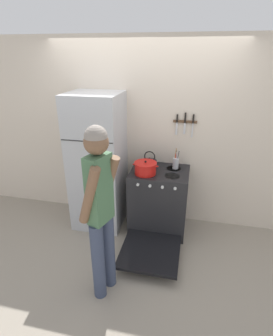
{
  "coord_description": "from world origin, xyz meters",
  "views": [
    {
      "loc": [
        0.68,
        -3.44,
        2.34
      ],
      "look_at": [
        0.02,
        -0.45,
        0.98
      ],
      "focal_mm": 28.0,
      "sensor_mm": 36.0,
      "label": 1
    }
  ],
  "objects": [
    {
      "name": "dutch_oven_pot",
      "position": [
        0.13,
        -0.42,
        0.98
      ],
      "size": [
        0.33,
        0.29,
        0.18
      ],
      "color": "red",
      "rests_on": "stove_range"
    },
    {
      "name": "stove_range",
      "position": [
        0.3,
        -0.34,
        0.45
      ],
      "size": [
        0.77,
        1.33,
        0.9
      ],
      "color": "#232326",
      "rests_on": "ground_plane"
    },
    {
      "name": "refrigerator",
      "position": [
        -0.56,
        -0.32,
        0.94
      ],
      "size": [
        0.68,
        0.66,
        1.88
      ],
      "color": "#B7BABF",
      "rests_on": "ground_plane"
    },
    {
      "name": "utensil_jar",
      "position": [
        0.49,
        -0.17,
        0.98
      ],
      "size": [
        0.08,
        0.08,
        0.29
      ],
      "color": "#B7BABF",
      "rests_on": "stove_range"
    },
    {
      "name": "wall_knife_strip",
      "position": [
        0.57,
        -0.02,
        1.51
      ],
      "size": [
        0.31,
        0.03,
        0.32
      ],
      "color": "brown"
    },
    {
      "name": "ground_plane",
      "position": [
        0.0,
        0.0,
        0.0
      ],
      "size": [
        14.0,
        14.0,
        0.0
      ],
      "primitive_type": "plane",
      "color": "gray"
    },
    {
      "name": "wall_back",
      "position": [
        0.0,
        0.03,
        1.27
      ],
      "size": [
        10.0,
        0.06,
        2.55
      ],
      "color": "beige",
      "rests_on": "ground_plane"
    },
    {
      "name": "person",
      "position": [
        -0.09,
        -1.5,
        1.03
      ],
      "size": [
        0.36,
        0.43,
        1.8
      ],
      "rotation": [
        0.0,
        0.0,
        1.25
      ],
      "color": "#38425B",
      "rests_on": "ground_plane"
    },
    {
      "name": "tea_kettle",
      "position": [
        0.14,
        -0.18,
        0.96
      ],
      "size": [
        0.25,
        0.2,
        0.22
      ],
      "color": "black",
      "rests_on": "stove_range"
    }
  ]
}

